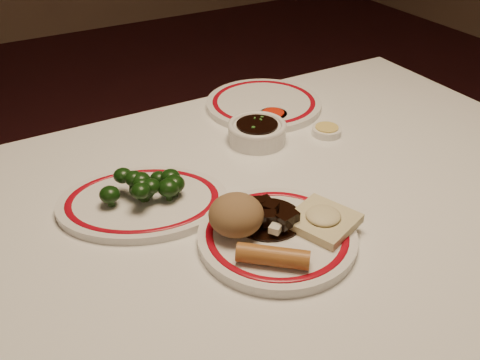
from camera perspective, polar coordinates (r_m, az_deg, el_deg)
name	(u,v)px	position (r m, az deg, el deg)	size (l,w,h in m)	color
dining_table	(296,229)	(1.05, 6.01, -5.20)	(1.20, 0.90, 0.75)	white
main_plate	(277,236)	(0.86, 3.97, -6.02)	(0.33, 0.33, 0.02)	white
rice_mound	(236,215)	(0.84, -0.41, -3.73)	(0.09, 0.09, 0.06)	olive
spring_roll	(273,256)	(0.79, 3.54, -8.11)	(0.03, 0.03, 0.11)	#AD682A
fried_wonton	(323,220)	(0.88, 8.83, -4.19)	(0.13, 0.13, 0.03)	beige
stirfry_heap	(267,215)	(0.87, 2.85, -3.73)	(0.12, 0.12, 0.03)	black
broccoli_plate	(143,202)	(0.95, -10.33, -2.30)	(0.36, 0.34, 0.02)	white
broccoli_pile	(146,186)	(0.94, -9.97, -0.60)	(0.15, 0.09, 0.05)	#23471C
soy_bowl	(257,133)	(1.13, 1.82, 5.04)	(0.12, 0.12, 0.04)	white
sweet_sour_dish	(273,116)	(1.23, 3.55, 6.82)	(0.06, 0.06, 0.02)	white
mustard_dish	(327,131)	(1.18, 9.21, 5.21)	(0.06, 0.06, 0.02)	white
far_plate	(264,104)	(1.29, 2.54, 8.14)	(0.34, 0.34, 0.02)	white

